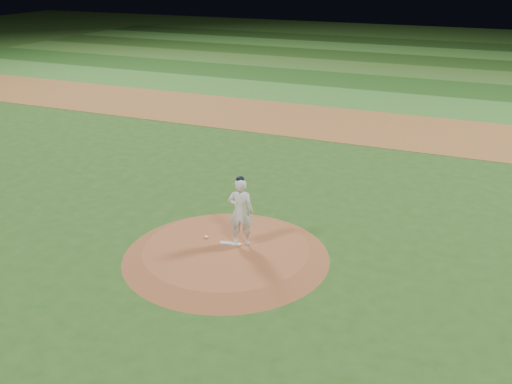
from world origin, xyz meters
TOP-DOWN VIEW (x-y plane):
  - ground at (0.00, 0.00)m, footprint 120.00×120.00m
  - infield_dirt_band at (0.00, 14.00)m, footprint 70.00×6.00m
  - outfield_stripe_0 at (0.00, 19.50)m, footprint 70.00×5.00m
  - outfield_stripe_1 at (0.00, 24.50)m, footprint 70.00×5.00m
  - outfield_stripe_2 at (0.00, 29.50)m, footprint 70.00×5.00m
  - outfield_stripe_3 at (0.00, 34.50)m, footprint 70.00×5.00m
  - outfield_stripe_4 at (0.00, 39.50)m, footprint 70.00×5.00m
  - outfield_stripe_5 at (0.00, 44.50)m, footprint 70.00×5.00m
  - pitchers_mound at (0.00, 0.00)m, footprint 5.50×5.50m
  - pitching_rubber at (0.01, 0.24)m, footprint 0.60×0.24m
  - rosin_bag at (-0.76, 0.30)m, footprint 0.12×0.12m
  - pitcher_on_mound at (0.26, 0.37)m, footprint 0.77×0.60m

SIDE VIEW (x-z plane):
  - ground at x=0.00m, z-range 0.00..0.00m
  - outfield_stripe_0 at x=0.00m, z-range 0.00..0.02m
  - outfield_stripe_1 at x=0.00m, z-range 0.00..0.02m
  - outfield_stripe_2 at x=0.00m, z-range 0.00..0.02m
  - outfield_stripe_3 at x=0.00m, z-range 0.00..0.02m
  - outfield_stripe_4 at x=0.00m, z-range 0.00..0.02m
  - outfield_stripe_5 at x=0.00m, z-range 0.00..0.02m
  - infield_dirt_band at x=0.00m, z-range 0.00..0.02m
  - pitchers_mound at x=0.00m, z-range 0.00..0.25m
  - pitching_rubber at x=0.01m, z-range 0.25..0.28m
  - rosin_bag at x=-0.76m, z-range 0.25..0.32m
  - pitcher_on_mound at x=0.26m, z-range 0.23..2.17m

